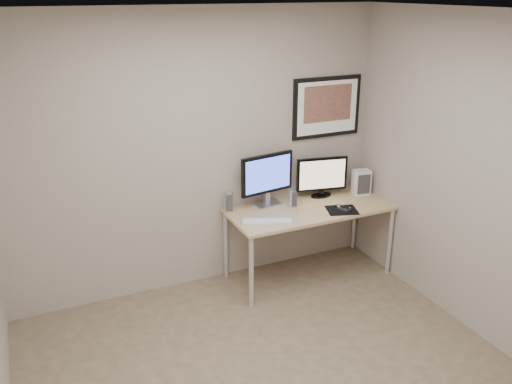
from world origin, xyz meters
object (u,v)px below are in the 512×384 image
(speaker_left, at_px, (229,202))
(speaker_right, at_px, (292,198))
(desk, at_px, (309,214))
(monitor_tv, at_px, (322,176))
(keyboard, at_px, (267,221))
(monitor_large, at_px, (267,177))
(framed_art, at_px, (327,107))
(fan_unit, at_px, (361,182))

(speaker_left, relative_size, speaker_right, 1.12)
(desk, distance_m, speaker_left, 0.80)
(monitor_tv, xyz_separation_m, speaker_right, (-0.40, -0.12, -0.13))
(monitor_tv, height_order, keyboard, monitor_tv)
(monitor_large, xyz_separation_m, keyboard, (-0.17, -0.37, -0.28))
(speaker_left, bearing_deg, framed_art, 16.44)
(keyboard, distance_m, fan_unit, 1.21)
(monitor_tv, bearing_deg, keyboard, -144.89)
(desk, bearing_deg, fan_unit, 8.44)
(keyboard, xyz_separation_m, fan_unit, (1.18, 0.24, 0.12))
(monitor_tv, bearing_deg, desk, -129.49)
(monitor_large, bearing_deg, fan_unit, -16.08)
(framed_art, height_order, speaker_right, framed_art)
(monitor_large, height_order, keyboard, monitor_large)
(monitor_tv, xyz_separation_m, fan_unit, (0.40, -0.11, -0.09))
(desk, bearing_deg, monitor_tv, 39.62)
(speaker_left, relative_size, keyboard, 0.42)
(desk, bearing_deg, speaker_left, 162.50)
(monitor_tv, distance_m, speaker_left, 1.01)
(monitor_large, relative_size, keyboard, 1.21)
(desk, distance_m, fan_unit, 0.69)
(desk, relative_size, fan_unit, 6.16)
(framed_art, relative_size, monitor_large, 1.32)
(desk, bearing_deg, framed_art, 43.46)
(keyboard, bearing_deg, monitor_large, 87.50)
(framed_art, xyz_separation_m, keyboard, (-0.87, -0.47, -0.88))
(speaker_left, bearing_deg, monitor_tv, 10.01)
(monitor_tv, bearing_deg, speaker_left, -170.59)
(framed_art, height_order, fan_unit, framed_art)
(speaker_left, distance_m, fan_unit, 1.42)
(framed_art, bearing_deg, monitor_large, -171.67)
(framed_art, bearing_deg, fan_unit, -37.11)
(monitor_large, relative_size, speaker_left, 2.85)
(monitor_large, xyz_separation_m, monitor_tv, (0.60, -0.02, -0.07))
(monitor_large, height_order, monitor_tv, monitor_large)
(monitor_tv, height_order, speaker_right, monitor_tv)
(monitor_tv, distance_m, keyboard, 0.88)
(keyboard, bearing_deg, framed_art, 51.03)
(monitor_tv, height_order, fan_unit, monitor_tv)
(monitor_large, bearing_deg, keyboard, -123.86)
(framed_art, distance_m, keyboard, 1.33)
(fan_unit, bearing_deg, keyboard, -159.10)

